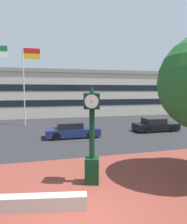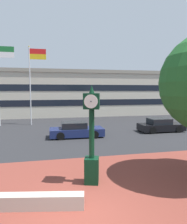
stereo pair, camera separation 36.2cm
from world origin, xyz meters
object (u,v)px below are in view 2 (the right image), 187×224
at_px(street_clock, 92,139).
at_px(car_street_near, 76,130).
at_px(flagpole_primary, 0,76).
at_px(civic_building, 77,93).
at_px(car_street_mid, 161,126).
at_px(flagpole_secondary, 32,77).

relative_size(street_clock, car_street_near, 0.92).
height_order(street_clock, flagpole_primary, flagpole_primary).
xyz_separation_m(flagpole_primary, civic_building, (10.08, 12.51, -2.03)).
xyz_separation_m(car_street_mid, flagpole_secondary, (-12.24, 6.74, 4.88)).
relative_size(street_clock, flagpole_secondary, 0.47).
xyz_separation_m(flagpole_primary, flagpole_secondary, (3.38, 0.00, -0.08)).
height_order(street_clock, civic_building, civic_building).
relative_size(flagpole_secondary, civic_building, 0.28).
relative_size(flagpole_primary, flagpole_secondary, 1.01).
xyz_separation_m(street_clock, car_street_mid, (8.75, 9.51, -1.34)).
relative_size(car_street_near, car_street_mid, 1.06).
distance_m(car_street_near, civic_building, 20.25).
relative_size(car_street_mid, flagpole_primary, 0.48).
distance_m(car_street_near, flagpole_primary, 11.51).
relative_size(car_street_mid, civic_building, 0.13).
height_order(flagpole_primary, flagpole_secondary, flagpole_primary).
bearing_deg(flagpole_primary, civic_building, 51.13).
xyz_separation_m(flagpole_secondary, civic_building, (6.70, 12.51, -1.96)).
bearing_deg(flagpole_primary, car_street_mid, -23.34).
bearing_deg(street_clock, car_street_near, 103.67).
xyz_separation_m(car_street_near, flagpole_secondary, (-3.96, 7.34, 4.88)).
height_order(street_clock, car_street_mid, street_clock).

